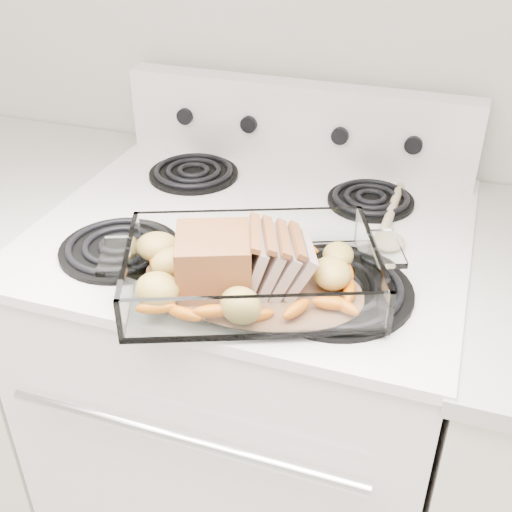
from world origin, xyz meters
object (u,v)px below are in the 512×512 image
(counter_left, at_px, (6,343))
(baking_dish, at_px, (252,278))
(pork_roast, at_px, (234,257))
(electric_range, at_px, (254,400))

(counter_left, height_order, baking_dish, baking_dish)
(baking_dish, bearing_deg, pork_roast, 158.30)
(pork_roast, bearing_deg, electric_range, 90.08)
(electric_range, relative_size, counter_left, 1.20)
(counter_left, xyz_separation_m, baking_dish, (0.73, -0.20, 0.50))
(counter_left, distance_m, pork_roast, 0.90)
(electric_range, height_order, baking_dish, electric_range)
(baking_dish, relative_size, pork_roast, 1.84)
(electric_range, distance_m, baking_dish, 0.53)
(baking_dish, bearing_deg, electric_range, 86.61)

